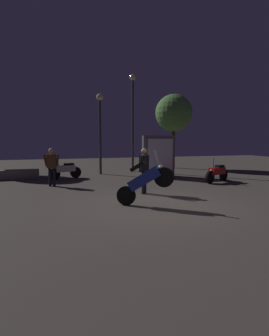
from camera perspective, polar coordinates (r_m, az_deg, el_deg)
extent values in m
plane|color=#4C443D|center=(7.94, 4.26, -7.80)|extent=(40.00, 40.00, 0.00)
cylinder|color=black|center=(7.83, -1.78, -5.88)|extent=(0.53, 0.38, 0.56)
cylinder|color=black|center=(7.48, 6.28, -1.94)|extent=(0.53, 0.38, 0.56)
cube|color=navy|center=(7.60, 2.17, -2.25)|extent=(0.98, 0.77, 0.76)
cube|color=black|center=(7.60, 0.72, 0.38)|extent=(0.49, 0.43, 0.32)
cylinder|color=gray|center=(7.46, 4.81, 2.27)|extent=(0.21, 0.16, 0.44)
sphere|color=#F2EABF|center=(7.47, 5.55, 0.22)|extent=(0.12, 0.12, 0.12)
cylinder|color=black|center=(13.62, -12.37, -0.90)|extent=(0.56, 0.30, 0.56)
cylinder|color=black|center=(13.17, -16.65, -1.25)|extent=(0.56, 0.30, 0.56)
cube|color=beige|center=(13.36, -14.50, -0.10)|extent=(0.99, 0.64, 0.30)
cube|color=black|center=(13.42, -13.75, 0.81)|extent=(0.50, 0.39, 0.10)
cylinder|color=gray|center=(13.18, -15.93, 1.42)|extent=(0.08, 0.08, 0.45)
sphere|color=#F2EABF|center=(13.17, -16.29, -0.01)|extent=(0.12, 0.12, 0.12)
cylinder|color=black|center=(12.98, 18.36, -1.41)|extent=(0.55, 0.32, 0.56)
cylinder|color=black|center=(12.05, 15.72, -1.88)|extent=(0.55, 0.32, 0.56)
cube|color=#B71414|center=(12.49, 17.12, -0.59)|extent=(0.99, 0.67, 0.30)
cube|color=black|center=(12.64, 17.62, 0.38)|extent=(0.50, 0.40, 0.10)
cylinder|color=gray|center=(12.15, 16.31, 1.03)|extent=(0.08, 0.08, 0.45)
sphere|color=#F2EABF|center=(12.10, 16.01, -0.53)|extent=(0.12, 0.12, 0.12)
cylinder|color=black|center=(9.38, 1.86, -3.20)|extent=(0.12, 0.12, 0.78)
cylinder|color=black|center=(9.53, 2.20, -3.06)|extent=(0.12, 0.12, 0.78)
cube|color=black|center=(9.37, 2.05, 0.96)|extent=(0.41, 0.43, 0.58)
sphere|color=#9E7251|center=(9.35, 2.06, 3.57)|extent=(0.21, 0.21, 0.21)
cylinder|color=black|center=(9.15, 1.52, 1.02)|extent=(0.18, 0.20, 0.53)
cylinder|color=black|center=(9.60, 2.55, 1.25)|extent=(0.18, 0.20, 0.53)
cylinder|color=black|center=(11.45, -16.71, -1.84)|extent=(0.12, 0.12, 0.75)
cylinder|color=black|center=(11.48, -17.50, -1.85)|extent=(0.12, 0.12, 0.75)
cube|color=#59331E|center=(11.40, -17.21, 1.43)|extent=(0.39, 0.29, 0.56)
sphere|color=tan|center=(11.37, -17.27, 3.51)|extent=(0.21, 0.21, 0.21)
cylinder|color=#59331E|center=(11.36, -16.02, 1.59)|extent=(0.19, 0.11, 0.51)
cylinder|color=#59331E|center=(11.43, -18.40, 1.54)|extent=(0.19, 0.11, 0.51)
cylinder|color=#38383D|center=(15.95, -0.37, 8.79)|extent=(0.14, 0.14, 5.31)
sphere|color=#F9E59E|center=(16.32, -0.38, 18.64)|extent=(0.36, 0.36, 0.36)
cylinder|color=#38383D|center=(14.81, -7.29, 6.45)|extent=(0.14, 0.14, 4.02)
sphere|color=#F9E59E|center=(14.98, -7.40, 14.70)|extent=(0.36, 0.36, 0.36)
cylinder|color=#4C331E|center=(18.12, 8.22, 4.41)|extent=(0.24, 0.24, 2.79)
sphere|color=#568C42|center=(18.20, 8.33, 11.48)|extent=(2.43, 2.43, 2.43)
cube|color=#595960|center=(13.78, 5.07, 2.51)|extent=(1.60, 0.51, 2.10)
cube|color=white|center=(13.53, 5.50, 2.65)|extent=(1.34, 0.05, 1.68)
cube|color=gray|center=(14.19, -25.26, -1.30)|extent=(2.80, 0.50, 0.45)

